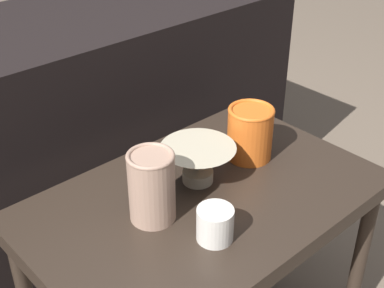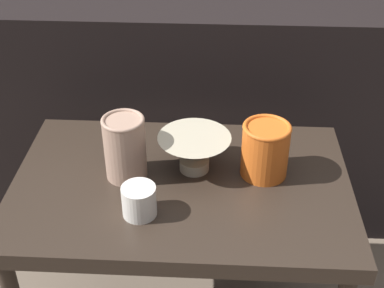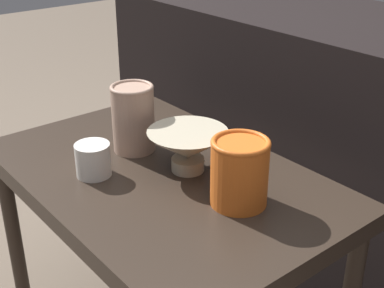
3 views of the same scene
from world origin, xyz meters
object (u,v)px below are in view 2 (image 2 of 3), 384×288
bowl (194,150)px  vase_textured_left (125,147)px  vase_colorful_right (265,149)px  cup (139,201)px

bowl → vase_textured_left: vase_textured_left is taller
vase_textured_left → vase_colorful_right: bearing=4.3°
vase_colorful_right → cup: size_ratio=1.80×
vase_colorful_right → cup: 0.31m
vase_textured_left → cup: size_ratio=2.11×
vase_colorful_right → cup: (-0.26, -0.15, -0.03)m
vase_colorful_right → vase_textured_left: bearing=-175.7°
vase_textured_left → cup: bearing=-70.1°
cup → vase_colorful_right: bearing=30.2°
bowl → cup: 0.19m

